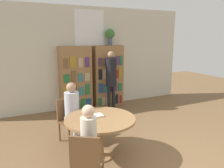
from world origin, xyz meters
name	(u,v)px	position (x,y,z in m)	size (l,w,h in m)	color
wall_back	(90,58)	(0.00, 3.94, 1.51)	(6.40, 0.07, 3.00)	beige
bookshelf_left	(76,79)	(-0.52, 3.75, 0.93)	(0.92, 0.34, 1.87)	olive
bookshelf_right	(108,76)	(0.52, 3.75, 0.93)	(0.92, 0.34, 1.87)	olive
flower_vase	(110,35)	(0.59, 3.75, 2.18)	(0.29, 0.29, 0.49)	#475166
reading_table	(100,124)	(-0.90, 1.00, 0.63)	(1.24, 1.24, 0.74)	olive
chair_near_camera	(87,161)	(-1.42, 0.20, 0.50)	(0.55, 0.55, 0.89)	brown
chair_left_side	(68,117)	(-1.23, 1.90, 0.50)	(0.52, 0.52, 0.89)	brown
seated_reader_left	(73,109)	(-1.17, 1.73, 0.72)	(0.38, 0.42, 1.25)	#B2B7C6
seated_reader_right	(90,141)	(-1.32, 0.36, 0.69)	(0.36, 0.39, 1.24)	beige
librarian_standing	(111,75)	(0.39, 3.25, 1.06)	(0.30, 0.57, 1.73)	black
open_book_on_table	(96,116)	(-0.94, 1.09, 0.76)	(0.24, 0.18, 0.03)	silver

